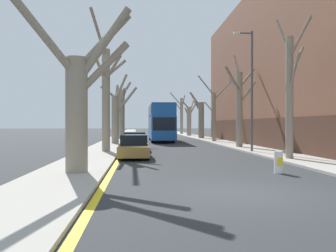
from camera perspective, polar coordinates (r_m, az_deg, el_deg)
The scene contains 20 objects.
ground_plane at distance 9.99m, azimuth 13.20°, elevation -11.33°, with size 300.00×300.00×0.00m, color #2B2D30.
sidewalk_left at distance 59.39m, azimuth -7.76°, elevation -1.58°, with size 2.91×120.00×0.12m, color #A39E93.
sidewalk_right at distance 59.99m, azimuth 3.51°, elevation -1.56°, with size 2.91×120.00×0.12m, color #A39E93.
building_facade_right at distance 34.40m, azimuth 21.85°, elevation 9.14°, with size 10.08×32.68×14.64m.
kerb_line_stripe at distance 59.34m, azimuth -6.18°, elevation -1.63°, with size 0.24×120.00×0.01m, color yellow.
street_tree_left_0 at distance 13.39m, azimuth -15.17°, elevation 4.53°, with size 4.24×2.48×6.60m.
street_tree_left_1 at distance 23.50m, azimuth -10.75°, elevation 5.52°, with size 2.36×5.28×9.50m.
street_tree_left_2 at distance 32.95m, azimuth -8.98°, elevation 1.80°, with size 2.55×1.73×7.11m.
street_tree_left_3 at distance 42.85m, azimuth -8.18°, elevation 2.64°, with size 4.03×3.24×7.61m.
street_tree_right_0 at distance 19.52m, azimuth 20.49°, elevation 5.61°, with size 1.77×3.01×8.11m.
street_tree_right_1 at distance 28.33m, azimuth 12.31°, elevation 3.73°, with size 3.67×3.72×8.13m.
street_tree_right_2 at distance 37.39m, azimuth 7.98°, elevation 2.21°, with size 3.70×4.23×7.57m.
street_tree_right_3 at distance 45.82m, azimuth 5.68°, elevation 1.51°, with size 2.01×2.84×6.56m.
street_tree_right_4 at distance 55.19m, azimuth 3.72°, elevation 1.27°, with size 3.04×3.64×6.26m.
street_tree_right_5 at distance 65.08m, azimuth 2.32°, elevation 2.02°, with size 3.11×2.18×8.29m.
double_decker_bus at distance 38.83m, azimuth -1.29°, elevation 0.90°, with size 2.62×11.34×4.25m.
parked_car_0 at distance 19.73m, azimuth -5.94°, elevation -3.66°, with size 1.78×4.07×1.38m.
parked_car_1 at distance 25.10m, azimuth -5.75°, elevation -2.76°, with size 1.74×4.35×1.41m.
lamp_post at distance 23.89m, azimuth 14.19°, elevation 6.87°, with size 1.40×0.20×8.56m.
traffic_bollard at distance 14.25m, azimuth 18.66°, elevation -5.99°, with size 0.34×0.35×0.91m.
Camera 1 is at (-3.07, -9.29, 2.01)m, focal length 35.00 mm.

